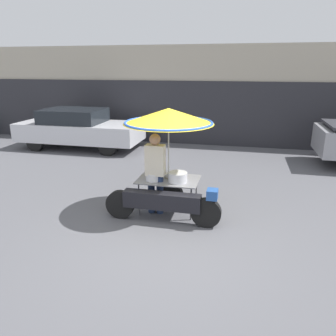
{
  "coord_description": "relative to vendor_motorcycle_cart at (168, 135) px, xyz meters",
  "views": [
    {
      "loc": [
        1.14,
        -4.94,
        2.91
      ],
      "look_at": [
        -0.29,
        1.18,
        0.94
      ],
      "focal_mm": 35.0,
      "sensor_mm": 36.0,
      "label": 1
    }
  ],
  "objects": [
    {
      "name": "ground_plane",
      "position": [
        0.28,
        -1.15,
        -1.62
      ],
      "size": [
        36.0,
        36.0,
        0.0
      ],
      "primitive_type": "plane",
      "color": "#56565B"
    },
    {
      "name": "vendor_motorcycle_cart",
      "position": [
        0.0,
        0.0,
        0.0
      ],
      "size": [
        2.28,
        1.78,
        2.13
      ],
      "color": "black",
      "rests_on": "ground"
    },
    {
      "name": "shopfront_building",
      "position": [
        0.28,
        7.29,
        0.2
      ],
      "size": [
        28.0,
        2.06,
        3.66
      ],
      "color": "#B2A893",
      "rests_on": "ground"
    },
    {
      "name": "parked_car",
      "position": [
        -4.44,
        4.68,
        -0.88
      ],
      "size": [
        4.45,
        1.81,
        1.43
      ],
      "color": "black",
      "rests_on": "ground"
    },
    {
      "name": "vendor_person",
      "position": [
        -0.24,
        -0.09,
        -0.69
      ],
      "size": [
        0.38,
        0.22,
        1.66
      ],
      "color": "navy",
      "rests_on": "ground"
    }
  ]
}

